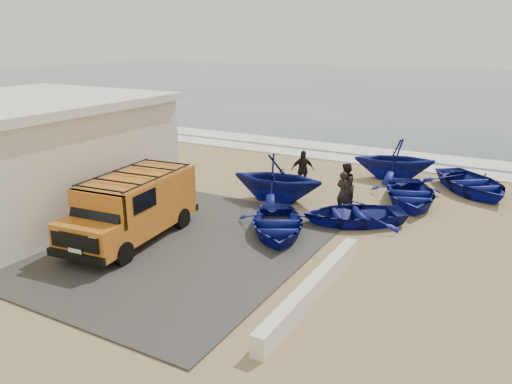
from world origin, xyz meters
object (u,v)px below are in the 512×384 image
at_px(van, 133,205).
at_px(boat_near_left, 277,224).
at_px(parapet, 313,288).
at_px(fisherman_middle, 345,186).
at_px(boat_far_left, 394,159).
at_px(boat_far_right, 472,183).
at_px(boat_mid_left, 277,178).
at_px(fisherman_front, 343,192).
at_px(boat_near_right, 353,214).
at_px(boat_mid_right, 410,194).
at_px(fisherman_back, 302,170).
at_px(building, 21,155).

xyz_separation_m(van, boat_near_left, (3.96, 2.63, -0.80)).
bearing_deg(parapet, fisherman_middle, 103.39).
height_order(boat_far_left, boat_far_right, boat_far_left).
bearing_deg(fisherman_middle, boat_mid_left, -75.92).
bearing_deg(boat_near_left, parapet, -79.43).
distance_m(boat_far_right, fisherman_middle, 6.12).
distance_m(boat_far_left, fisherman_middle, 5.15).
bearing_deg(fisherman_front, fisherman_middle, -59.12).
bearing_deg(boat_near_left, fisherman_front, 41.03).
bearing_deg(boat_near_right, boat_mid_right, 125.27).
bearing_deg(fisherman_back, fisherman_front, -74.34).
xyz_separation_m(van, fisherman_front, (5.14, 5.84, -0.37)).
height_order(boat_mid_right, boat_far_left, boat_far_left).
xyz_separation_m(boat_near_right, boat_far_left, (-0.28, 6.66, 0.58)).
relative_size(boat_near_left, boat_far_right, 0.86).
relative_size(building, fisherman_middle, 5.20).
bearing_deg(parapet, boat_near_right, 98.40).
distance_m(boat_far_left, fisherman_back, 4.80).
relative_size(fisherman_middle, fisherman_back, 1.03).
xyz_separation_m(fisherman_front, fisherman_middle, (-0.12, 0.61, 0.09)).
relative_size(building, fisherman_back, 5.35).
relative_size(boat_mid_left, fisherman_front, 2.28).
relative_size(parapet, van, 1.13).
xyz_separation_m(boat_mid_right, fisherman_front, (-2.00, -2.32, 0.40)).
relative_size(boat_far_left, fisherman_front, 2.24).
bearing_deg(van, fisherman_middle, 46.55).
height_order(boat_near_right, boat_far_left, boat_far_left).
bearing_deg(boat_far_right, boat_mid_left, 178.74).
bearing_deg(boat_near_right, fisherman_back, -165.37).
bearing_deg(fisherman_back, boat_near_left, -111.10).
xyz_separation_m(building, fisherman_middle, (10.79, 6.20, -1.26)).
distance_m(fisherman_front, fisherman_middle, 0.63).
height_order(boat_mid_left, fisherman_back, boat_mid_left).
height_order(van, boat_mid_right, van).
distance_m(parapet, fisherman_middle, 7.43).
height_order(van, fisherman_front, van).
bearing_deg(fisherman_middle, boat_far_right, 140.26).
bearing_deg(boat_mid_right, van, -150.41).
bearing_deg(boat_mid_left, fisherman_back, -14.81).
height_order(building, fisherman_middle, building).
relative_size(parapet, boat_far_left, 1.64).
distance_m(boat_near_left, boat_mid_right, 6.38).
bearing_deg(building, van, -2.51).
relative_size(van, boat_near_left, 1.42).
relative_size(van, fisherman_middle, 2.94).
relative_size(parapet, boat_mid_left, 1.61).
height_order(parapet, van, van).
height_order(parapet, fisherman_front, fisherman_front).
bearing_deg(fisherman_front, boat_far_right, -108.64).
relative_size(boat_mid_right, fisherman_front, 2.48).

